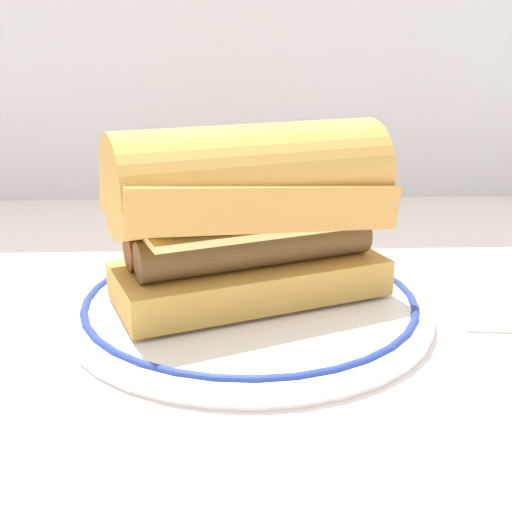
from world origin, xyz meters
name	(u,v)px	position (x,y,z in m)	size (l,w,h in m)	color
ground_plane	(240,319)	(0.00, 0.00, 0.00)	(1.50, 1.50, 0.00)	white
plate	(256,304)	(0.01, 0.01, 0.01)	(0.26, 0.26, 0.01)	white
sausage_sandwich	(256,210)	(0.01, 0.01, 0.08)	(0.21, 0.15, 0.12)	gold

